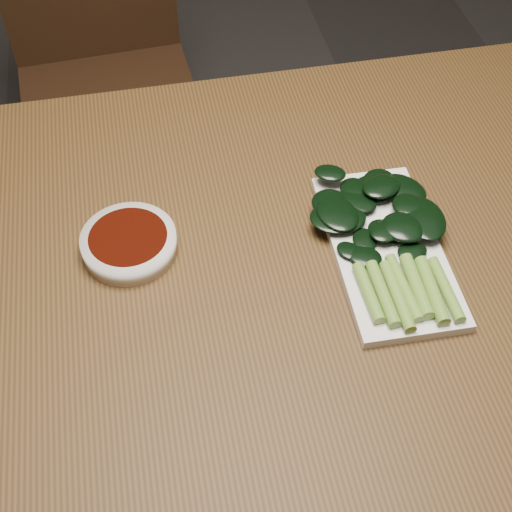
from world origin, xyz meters
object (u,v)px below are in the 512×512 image
sauce_bowl (129,243)px  chair_far (103,65)px  gai_lan (383,227)px  serving_plate (386,250)px  table (263,295)px

sauce_bowl → chair_far: bearing=92.1°
chair_far → sauce_bowl: bearing=-91.6°
gai_lan → serving_plate: bearing=-91.7°
sauce_bowl → gai_lan: 0.33m
gai_lan → chair_far: bearing=112.9°
serving_plate → gai_lan: 0.03m
table → chair_far: (-0.20, 0.86, -0.19)m
sauce_bowl → serving_plate: size_ratio=0.44×
table → gai_lan: bearing=2.7°
table → gai_lan: (0.16, 0.01, 0.10)m
table → serving_plate: serving_plate is taller
chair_far → gai_lan: chair_far is taller
sauce_bowl → gai_lan: size_ratio=0.43×
serving_plate → gai_lan: gai_lan is taller
serving_plate → gai_lan: size_ratio=0.98×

